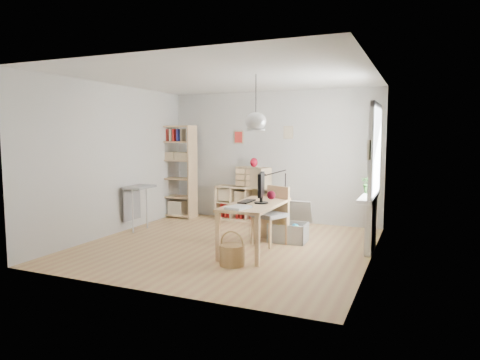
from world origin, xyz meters
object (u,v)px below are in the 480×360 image
at_px(storage_chest, 290,228).
at_px(tall_bookshelf, 177,168).
at_px(cube_shelf, 248,206).
at_px(chair, 272,211).
at_px(desk, 255,209).
at_px(monitor, 261,186).
at_px(drawer_chest, 253,177).

bearing_deg(storage_chest, tall_bookshelf, 157.62).
distance_m(cube_shelf, chair, 2.05).
height_order(desk, monitor, monitor).
bearing_deg(storage_chest, cube_shelf, 132.23).
bearing_deg(monitor, tall_bookshelf, 130.21).
height_order(cube_shelf, storage_chest, cube_shelf).
distance_m(tall_bookshelf, chair, 3.08).
bearing_deg(tall_bookshelf, cube_shelf, 10.19).
bearing_deg(desk, cube_shelf, 114.61).
bearing_deg(monitor, cube_shelf, 102.50).
relative_size(cube_shelf, tall_bookshelf, 0.70).
height_order(chair, monitor, monitor).
distance_m(chair, drawer_chest, 1.97).
bearing_deg(storage_chest, drawer_chest, 130.08).
xyz_separation_m(desk, chair, (0.09, 0.53, -0.11)).
xyz_separation_m(tall_bookshelf, monitor, (2.66, -1.91, -0.07)).
relative_size(desk, storage_chest, 2.09).
relative_size(desk, monitor, 2.80).
distance_m(cube_shelf, storage_chest, 1.92).
bearing_deg(storage_chest, chair, -125.48).
bearing_deg(drawer_chest, desk, -46.33).
bearing_deg(tall_bookshelf, monitor, -35.63).
distance_m(tall_bookshelf, storage_chest, 3.22).
distance_m(desk, chair, 0.55).
bearing_deg(drawer_chest, tall_bookshelf, -150.38).
distance_m(cube_shelf, drawer_chest, 0.64).
distance_m(chair, monitor, 0.68).
relative_size(tall_bookshelf, chair, 2.09).
distance_m(chair, storage_chest, 0.50).
bearing_deg(drawer_chest, monitor, -44.20).
relative_size(chair, storage_chest, 1.33).
height_order(tall_bookshelf, chair, tall_bookshelf).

